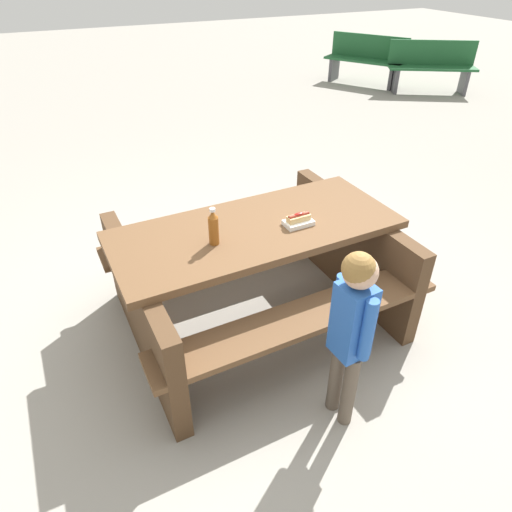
% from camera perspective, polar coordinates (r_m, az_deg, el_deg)
% --- Properties ---
extents(ground_plane, '(30.00, 30.00, 0.00)m').
position_cam_1_polar(ground_plane, '(3.27, 0.00, -7.62)').
color(ground_plane, gray).
rests_on(ground_plane, ground).
extents(picnic_table, '(1.85, 1.46, 0.75)m').
position_cam_1_polar(picnic_table, '(2.99, 0.00, -1.27)').
color(picnic_table, brown).
rests_on(picnic_table, ground).
extents(soda_bottle, '(0.06, 0.06, 0.23)m').
position_cam_1_polar(soda_bottle, '(2.61, -5.36, 3.57)').
color(soda_bottle, brown).
rests_on(soda_bottle, picnic_table).
extents(hotdog_tray, '(0.18, 0.12, 0.08)m').
position_cam_1_polar(hotdog_tray, '(2.84, 5.36, 4.48)').
color(hotdog_tray, white).
rests_on(hotdog_tray, picnic_table).
extents(child_in_coat, '(0.17, 0.27, 1.09)m').
position_cam_1_polar(child_in_coat, '(2.25, 11.98, -7.99)').
color(child_in_coat, brown).
rests_on(child_in_coat, ground).
extents(park_bench_mid, '(1.50, 1.10, 0.85)m').
position_cam_1_polar(park_bench_mid, '(9.25, 21.16, 21.40)').
color(park_bench_mid, '#1E592D').
rests_on(park_bench_mid, ground).
extents(park_bench_far, '(1.12, 1.49, 0.85)m').
position_cam_1_polar(park_bench_far, '(9.55, 13.63, 22.96)').
color(park_bench_far, '#1E592D').
rests_on(park_bench_far, ground).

